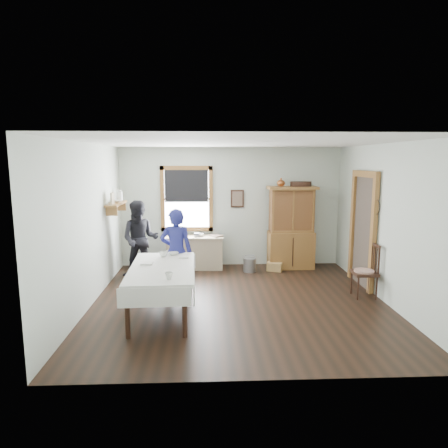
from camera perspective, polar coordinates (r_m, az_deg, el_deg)
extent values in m
cube|color=black|center=(7.02, 2.16, -10.98)|extent=(5.00, 5.00, 0.01)
cube|color=silver|center=(6.60, 2.30, 11.52)|extent=(5.00, 5.00, 0.01)
cube|color=beige|center=(9.15, 0.95, 2.42)|extent=(5.00, 0.01, 2.70)
cube|color=beige|center=(4.25, 4.98, -5.49)|extent=(5.00, 0.01, 2.70)
cube|color=beige|center=(6.94, -18.81, -0.22)|extent=(0.01, 5.00, 2.70)
cube|color=beige|center=(7.32, 22.13, 0.06)|extent=(0.01, 5.00, 2.70)
cube|color=white|center=(9.11, -5.34, 3.62)|extent=(1.00, 0.02, 1.30)
cube|color=olive|center=(9.05, -5.41, 7.99)|extent=(1.18, 0.06, 0.09)
cube|color=olive|center=(9.18, -5.28, -0.72)|extent=(1.18, 0.06, 0.09)
cube|color=olive|center=(9.13, -8.77, 3.56)|extent=(0.09, 0.06, 1.48)
cube|color=olive|center=(9.07, -1.90, 3.63)|extent=(0.09, 0.06, 1.48)
cube|color=black|center=(9.04, -5.38, 5.42)|extent=(0.98, 0.03, 0.72)
cube|color=#473C32|center=(8.13, 19.34, -1.09)|extent=(0.03, 0.90, 2.10)
cube|color=olive|center=(7.65, 20.54, -1.76)|extent=(0.08, 0.12, 2.10)
cube|color=olive|center=(8.58, 17.90, -0.49)|extent=(0.08, 0.12, 2.10)
cube|color=olive|center=(8.00, 19.56, 6.75)|extent=(0.08, 1.14, 0.12)
cube|color=olive|center=(8.32, -15.15, 2.82)|extent=(0.24, 1.00, 0.04)
cube|color=olive|center=(7.95, -15.75, 1.78)|extent=(0.22, 0.03, 0.18)
cube|color=olive|center=(8.72, -14.55, 2.46)|extent=(0.22, 0.03, 0.18)
cube|color=tan|center=(8.02, -15.65, 3.50)|extent=(0.03, 0.22, 0.24)
cylinder|color=silver|center=(8.65, -14.68, 3.93)|extent=(0.12, 0.12, 0.22)
cube|color=#311B11|center=(9.10, 1.92, 3.64)|extent=(0.30, 0.04, 0.40)
torus|color=black|center=(7.53, 21.01, 3.20)|extent=(0.01, 0.27, 0.27)
cube|color=tan|center=(9.01, -4.17, -4.06)|extent=(1.31, 0.55, 0.73)
cube|color=olive|center=(9.05, 9.59, -0.52)|extent=(1.09, 0.53, 1.84)
cube|color=silver|center=(6.43, -8.75, -9.39)|extent=(1.09, 1.98, 0.78)
cube|color=#311B11|center=(7.54, 19.44, -6.28)|extent=(0.45, 0.45, 0.97)
cube|color=gray|center=(8.80, 3.69, -5.83)|extent=(0.35, 0.35, 0.30)
cube|color=#AA8B4D|center=(8.92, 7.26, -6.05)|extent=(0.38, 0.33, 0.19)
imported|color=navy|center=(7.25, -6.83, -4.44)|extent=(0.53, 0.35, 1.45)
imported|color=black|center=(8.43, -11.87, -2.54)|extent=(0.74, 0.58, 1.48)
imported|color=silver|center=(6.93, -8.65, -4.23)|extent=(0.13, 0.13, 0.10)
imported|color=silver|center=(5.65, -7.89, -7.32)|extent=(0.14, 0.14, 0.10)
imported|color=silver|center=(7.05, -7.23, -4.20)|extent=(0.25, 0.25, 0.05)
imported|color=brown|center=(8.86, -1.73, -1.76)|extent=(0.28, 0.30, 0.02)
imported|color=silver|center=(8.92, -3.55, -1.56)|extent=(0.26, 0.26, 0.06)
imported|color=silver|center=(8.37, -15.09, 3.18)|extent=(0.22, 0.22, 0.05)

